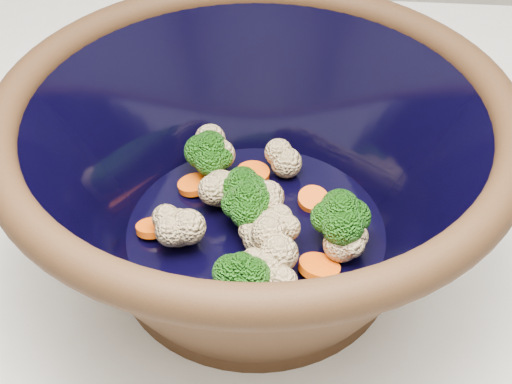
% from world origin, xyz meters
% --- Properties ---
extents(mixing_bowl, '(0.49, 0.49, 0.17)m').
position_xyz_m(mixing_bowl, '(-0.11, 0.11, 0.99)').
color(mixing_bowl, black).
rests_on(mixing_bowl, counter).
extents(vegetable_pile, '(0.19, 0.19, 0.05)m').
position_xyz_m(vegetable_pile, '(-0.10, 0.11, 0.96)').
color(vegetable_pile, '#608442').
rests_on(vegetable_pile, mixing_bowl).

